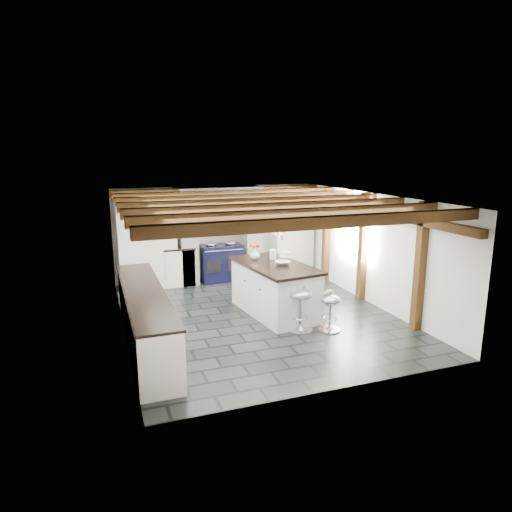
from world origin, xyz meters
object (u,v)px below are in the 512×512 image
object	(u,v)px
range_cooker	(221,262)
kitchen_island	(275,288)
bar_stool_far	(300,302)
bar_stool_near	(330,306)

from	to	relation	value
range_cooker	kitchen_island	xyz separation A→B (m)	(0.36, -2.64, 0.05)
range_cooker	bar_stool_far	distance (m)	3.66
bar_stool_near	bar_stool_far	xyz separation A→B (m)	(-0.50, 0.17, 0.08)
range_cooker	bar_stool_far	xyz separation A→B (m)	(0.44, -3.63, 0.07)
kitchen_island	range_cooker	bearing A→B (deg)	90.58
bar_stool_far	range_cooker	bearing A→B (deg)	112.67
bar_stool_far	bar_stool_near	bearing A→B (deg)	-2.88
kitchen_island	bar_stool_far	distance (m)	0.99
bar_stool_far	kitchen_island	bearing A→B (deg)	110.56
kitchen_island	bar_stool_far	size ratio (longest dim) A/B	2.47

